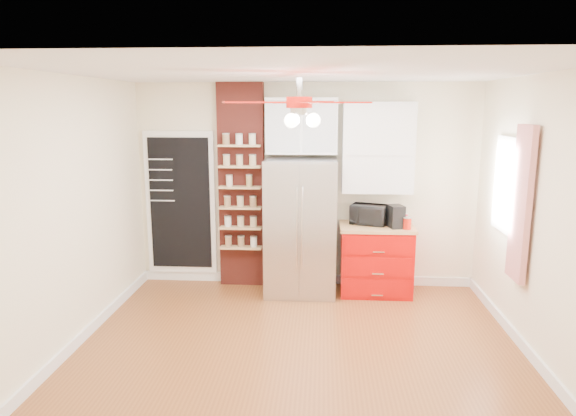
# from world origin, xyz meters

# --- Properties ---
(floor) EXTENTS (4.50, 4.50, 0.00)m
(floor) POSITION_xyz_m (0.00, 0.00, 0.00)
(floor) COLOR brown
(floor) RESTS_ON ground
(ceiling) EXTENTS (4.50, 4.50, 0.00)m
(ceiling) POSITION_xyz_m (0.00, 0.00, 2.70)
(ceiling) COLOR white
(ceiling) RESTS_ON wall_back
(wall_back) EXTENTS (4.50, 0.02, 2.70)m
(wall_back) POSITION_xyz_m (0.00, 2.00, 1.35)
(wall_back) COLOR #F6E7C6
(wall_back) RESTS_ON floor
(wall_front) EXTENTS (4.50, 0.02, 2.70)m
(wall_front) POSITION_xyz_m (0.00, -2.00, 1.35)
(wall_front) COLOR #F6E7C6
(wall_front) RESTS_ON floor
(wall_left) EXTENTS (0.02, 4.00, 2.70)m
(wall_left) POSITION_xyz_m (-2.25, 0.00, 1.35)
(wall_left) COLOR #F6E7C6
(wall_left) RESTS_ON floor
(wall_right) EXTENTS (0.02, 4.00, 2.70)m
(wall_right) POSITION_xyz_m (2.25, 0.00, 1.35)
(wall_right) COLOR #F6E7C6
(wall_right) RESTS_ON floor
(chalkboard) EXTENTS (0.95, 0.05, 1.95)m
(chalkboard) POSITION_xyz_m (-1.70, 1.96, 1.10)
(chalkboard) COLOR white
(chalkboard) RESTS_ON wall_back
(brick_pillar) EXTENTS (0.60, 0.16, 2.70)m
(brick_pillar) POSITION_xyz_m (-0.85, 1.92, 1.35)
(brick_pillar) COLOR maroon
(brick_pillar) RESTS_ON floor
(fridge) EXTENTS (0.90, 0.70, 1.75)m
(fridge) POSITION_xyz_m (-0.05, 1.63, 0.88)
(fridge) COLOR #AEADB2
(fridge) RESTS_ON floor
(upper_glass_cabinet) EXTENTS (0.90, 0.35, 0.70)m
(upper_glass_cabinet) POSITION_xyz_m (-0.05, 1.82, 2.15)
(upper_glass_cabinet) COLOR white
(upper_glass_cabinet) RESTS_ON wall_back
(red_cabinet) EXTENTS (0.94, 0.64, 0.90)m
(red_cabinet) POSITION_xyz_m (0.92, 1.68, 0.45)
(red_cabinet) COLOR #B50704
(red_cabinet) RESTS_ON floor
(upper_shelf_unit) EXTENTS (0.90, 0.30, 1.15)m
(upper_shelf_unit) POSITION_xyz_m (0.92, 1.85, 1.88)
(upper_shelf_unit) COLOR white
(upper_shelf_unit) RESTS_ON wall_back
(window) EXTENTS (0.04, 0.75, 1.05)m
(window) POSITION_xyz_m (2.23, 0.90, 1.55)
(window) COLOR white
(window) RESTS_ON wall_right
(curtain) EXTENTS (0.06, 0.40, 1.55)m
(curtain) POSITION_xyz_m (2.18, 0.35, 1.45)
(curtain) COLOR red
(curtain) RESTS_ON wall_right
(ceiling_fan) EXTENTS (1.40, 1.40, 0.44)m
(ceiling_fan) POSITION_xyz_m (0.00, 0.00, 2.42)
(ceiling_fan) COLOR silver
(ceiling_fan) RESTS_ON ceiling
(toaster_oven) EXTENTS (0.53, 0.43, 0.25)m
(toaster_oven) POSITION_xyz_m (0.82, 1.76, 1.03)
(toaster_oven) COLOR black
(toaster_oven) RESTS_ON red_cabinet
(coffee_maker) EXTENTS (0.22, 0.26, 0.28)m
(coffee_maker) POSITION_xyz_m (1.14, 1.58, 1.04)
(coffee_maker) COLOR black
(coffee_maker) RESTS_ON red_cabinet
(canister_left) EXTENTS (0.11, 0.11, 0.14)m
(canister_left) POSITION_xyz_m (1.27, 1.50, 0.97)
(canister_left) COLOR red
(canister_left) RESTS_ON red_cabinet
(canister_right) EXTENTS (0.13, 0.13, 0.15)m
(canister_right) POSITION_xyz_m (1.26, 1.72, 0.98)
(canister_right) COLOR red
(canister_right) RESTS_ON red_cabinet
(pantry_jar_oats) EXTENTS (0.10, 0.10, 0.14)m
(pantry_jar_oats) POSITION_xyz_m (-0.99, 1.76, 1.44)
(pantry_jar_oats) COLOR #C9B39A
(pantry_jar_oats) RESTS_ON brick_pillar
(pantry_jar_beans) EXTENTS (0.11, 0.11, 0.14)m
(pantry_jar_beans) POSITION_xyz_m (-0.73, 1.78, 1.44)
(pantry_jar_beans) COLOR olive
(pantry_jar_beans) RESTS_ON brick_pillar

